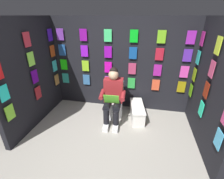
% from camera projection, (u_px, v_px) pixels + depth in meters
% --- Properties ---
extents(ground_plane, '(30.00, 30.00, 0.00)m').
position_uv_depth(ground_plane, '(100.00, 167.00, 2.51)').
color(ground_plane, '#9E998E').
extents(display_wall_back, '(3.32, 0.14, 2.14)m').
position_uv_depth(display_wall_back, '(121.00, 65.00, 3.80)').
color(display_wall_back, black).
rests_on(display_wall_back, ground).
extents(display_wall_left, '(0.14, 1.90, 2.14)m').
position_uv_depth(display_wall_left, '(212.00, 88.00, 2.61)').
color(display_wall_left, black).
rests_on(display_wall_left, ground).
extents(display_wall_right, '(0.14, 1.90, 2.14)m').
position_uv_depth(display_wall_right, '(31.00, 74.00, 3.21)').
color(display_wall_right, black).
rests_on(display_wall_right, ground).
extents(toilet, '(0.41, 0.56, 0.77)m').
position_uv_depth(toilet, '(114.00, 102.00, 3.70)').
color(toilet, white).
rests_on(toilet, ground).
extents(person_reading, '(0.54, 0.70, 1.19)m').
position_uv_depth(person_reading, '(113.00, 96.00, 3.39)').
color(person_reading, maroon).
rests_on(person_reading, ground).
extents(comic_longbox_near, '(0.40, 0.78, 0.33)m').
position_uv_depth(comic_longbox_near, '(137.00, 112.00, 3.63)').
color(comic_longbox_near, white).
rests_on(comic_longbox_near, ground).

